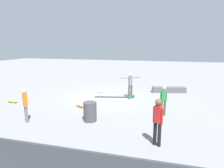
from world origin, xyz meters
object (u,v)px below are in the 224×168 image
at_px(loose_skateboard_orange, 81,106).
at_px(loose_skateboard_yellow, 12,101).
at_px(skate_ledge, 169,90).
at_px(bystander_green_shirt, 164,99).
at_px(skater_main, 130,83).
at_px(grind_rail, 114,95).
at_px(bystander_orange_shirt, 25,104).
at_px(skateboard_main, 131,96).
at_px(bystander_red_shirt, 158,120).
at_px(trash_bin, 90,112).

distance_m(loose_skateboard_orange, loose_skateboard_yellow, 4.50).
xyz_separation_m(skate_ledge, loose_skateboard_orange, (4.72, 5.05, -0.12)).
bearing_deg(bystander_green_shirt, skater_main, -55.28).
bearing_deg(grind_rail, bystander_orange_shirt, 50.15).
height_order(skateboard_main, bystander_red_shirt, bystander_red_shirt).
xyz_separation_m(skateboard_main, bystander_red_shirt, (-2.00, 6.16, 0.88)).
relative_size(bystander_red_shirt, trash_bin, 1.88).
bearing_deg(bystander_orange_shirt, grind_rail, -77.14).
relative_size(grind_rail, loose_skateboard_yellow, 3.14).
distance_m(skate_ledge, bystander_green_shirt, 5.19).
distance_m(skateboard_main, loose_skateboard_yellow, 7.48).
relative_size(bystander_green_shirt, loose_skateboard_yellow, 1.81).
bearing_deg(skate_ledge, trash_bin, 62.88).
height_order(grind_rail, loose_skateboard_orange, grind_rail).
distance_m(bystander_orange_shirt, bystander_red_shirt, 5.90).
distance_m(skate_ledge, loose_skateboard_orange, 6.92).
bearing_deg(loose_skateboard_yellow, skateboard_main, -145.85).
xyz_separation_m(bystander_green_shirt, loose_skateboard_yellow, (8.95, 0.11, -0.77)).
relative_size(bystander_red_shirt, loose_skateboard_orange, 2.09).
bearing_deg(skate_ledge, bystander_red_shirt, 87.39).
height_order(skate_ledge, loose_skateboard_orange, skate_ledge).
distance_m(bystander_orange_shirt, loose_skateboard_yellow, 3.94).
bearing_deg(skater_main, skate_ledge, 10.28).
bearing_deg(bystander_orange_shirt, loose_skateboard_yellow, 0.75).
bearing_deg(trash_bin, skater_main, -102.96).
bearing_deg(skateboard_main, skater_main, 165.34).
bearing_deg(skateboard_main, grind_rail, 120.63).
height_order(bystander_orange_shirt, trash_bin, bystander_orange_shirt).
height_order(bystander_orange_shirt, bystander_red_shirt, bystander_red_shirt).
bearing_deg(trash_bin, loose_skateboard_yellow, -15.25).
bearing_deg(loose_skateboard_orange, grind_rail, -88.68).
height_order(skater_main, skateboard_main, skater_main).
relative_size(grind_rail, skateboard_main, 3.14).
distance_m(skateboard_main, bystander_green_shirt, 3.71).
relative_size(skate_ledge, skateboard_main, 2.93).
bearing_deg(skate_ledge, bystander_green_shirt, 86.99).
bearing_deg(bystander_orange_shirt, trash_bin, -121.88).
bearing_deg(trash_bin, bystander_red_shirt, 153.55).
height_order(bystander_orange_shirt, loose_skateboard_yellow, bystander_orange_shirt).
xyz_separation_m(skateboard_main, bystander_green_shirt, (-2.12, 2.95, 0.77)).
bearing_deg(skate_ledge, bystander_orange_shirt, 50.99).
relative_size(grind_rail, skater_main, 1.55).
bearing_deg(trash_bin, bystander_orange_shirt, 17.91).
bearing_deg(bystander_green_shirt, skateboard_main, -56.96).
bearing_deg(skateboard_main, bystander_red_shirt, -143.18).
distance_m(bystander_red_shirt, loose_skateboard_yellow, 9.41).
bearing_deg(trash_bin, skateboard_main, -103.44).
distance_m(skate_ledge, skater_main, 3.44).
distance_m(skateboard_main, bystander_orange_shirt, 6.77).
xyz_separation_m(grind_rail, skate_ledge, (-3.51, -2.43, 0.04)).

